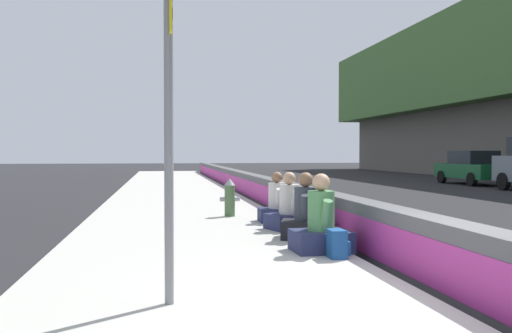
{
  "coord_description": "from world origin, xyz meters",
  "views": [
    {
      "loc": [
        -5.66,
        3.22,
        1.62
      ],
      "look_at": [
        7.71,
        0.96,
        1.29
      ],
      "focal_mm": 39.91,
      "sensor_mm": 36.0,
      "label": 1
    }
  ],
  "objects_px": {
    "route_sign_post": "(169,92)",
    "seated_person_middle": "(306,218)",
    "backpack": "(337,244)",
    "seated_person_rear": "(289,211)",
    "seated_person_far": "(277,206)",
    "fire_hydrant": "(230,197)",
    "parked_car_midline": "(472,167)",
    "seated_person_foreground": "(321,227)"
  },
  "relations": [
    {
      "from": "backpack",
      "to": "seated_person_middle",
      "type": "bearing_deg",
      "value": -0.7
    },
    {
      "from": "route_sign_post",
      "to": "seated_person_foreground",
      "type": "xyz_separation_m",
      "value": [
        2.59,
        -2.28,
        -1.71
      ]
    },
    {
      "from": "route_sign_post",
      "to": "backpack",
      "type": "bearing_deg",
      "value": -49.13
    },
    {
      "from": "backpack",
      "to": "seated_person_far",
      "type": "bearing_deg",
      "value": -0.22
    },
    {
      "from": "fire_hydrant",
      "to": "seated_person_middle",
      "type": "bearing_deg",
      "value": -166.15
    },
    {
      "from": "route_sign_post",
      "to": "seated_person_rear",
      "type": "xyz_separation_m",
      "value": [
        5.09,
        -2.37,
        -1.73
      ]
    },
    {
      "from": "seated_person_middle",
      "to": "seated_person_rear",
      "type": "xyz_separation_m",
      "value": [
        1.19,
        0.02,
        -0.01
      ]
    },
    {
      "from": "seated_person_rear",
      "to": "backpack",
      "type": "xyz_separation_m",
      "value": [
        -3.05,
        0.01,
        -0.15
      ]
    },
    {
      "from": "route_sign_post",
      "to": "seated_person_rear",
      "type": "distance_m",
      "value": 5.87
    },
    {
      "from": "fire_hydrant",
      "to": "seated_person_far",
      "type": "relative_size",
      "value": 0.82
    },
    {
      "from": "route_sign_post",
      "to": "parked_car_midline",
      "type": "bearing_deg",
      "value": -36.56
    },
    {
      "from": "backpack",
      "to": "route_sign_post",
      "type": "bearing_deg",
      "value": 130.87
    },
    {
      "from": "seated_person_rear",
      "to": "seated_person_far",
      "type": "bearing_deg",
      "value": -0.4
    },
    {
      "from": "route_sign_post",
      "to": "seated_person_middle",
      "type": "bearing_deg",
      "value": -31.39
    },
    {
      "from": "route_sign_post",
      "to": "backpack",
      "type": "relative_size",
      "value": 9.0
    },
    {
      "from": "route_sign_post",
      "to": "seated_person_middle",
      "type": "relative_size",
      "value": 3.16
    },
    {
      "from": "seated_person_rear",
      "to": "seated_person_middle",
      "type": "bearing_deg",
      "value": -179.27
    },
    {
      "from": "seated_person_far",
      "to": "seated_person_rear",
      "type": "bearing_deg",
      "value": 179.6
    },
    {
      "from": "seated_person_rear",
      "to": "seated_person_far",
      "type": "distance_m",
      "value": 1.22
    },
    {
      "from": "route_sign_post",
      "to": "seated_person_far",
      "type": "xyz_separation_m",
      "value": [
        6.31,
        -2.38,
        -1.74
      ]
    },
    {
      "from": "seated_person_rear",
      "to": "parked_car_midline",
      "type": "xyz_separation_m",
      "value": [
        15.72,
        -13.06,
        0.38
      ]
    },
    {
      "from": "seated_person_far",
      "to": "fire_hydrant",
      "type": "bearing_deg",
      "value": 36.68
    },
    {
      "from": "seated_person_rear",
      "to": "backpack",
      "type": "height_order",
      "value": "seated_person_rear"
    },
    {
      "from": "seated_person_foreground",
      "to": "seated_person_rear",
      "type": "distance_m",
      "value": 2.5
    },
    {
      "from": "fire_hydrant",
      "to": "backpack",
      "type": "xyz_separation_m",
      "value": [
        -5.44,
        -0.86,
        -0.25
      ]
    },
    {
      "from": "seated_person_foreground",
      "to": "parked_car_midline",
      "type": "bearing_deg",
      "value": -35.82
    },
    {
      "from": "fire_hydrant",
      "to": "seated_person_foreground",
      "type": "relative_size",
      "value": 0.75
    },
    {
      "from": "seated_person_foreground",
      "to": "fire_hydrant",
      "type": "bearing_deg",
      "value": 9.06
    },
    {
      "from": "route_sign_post",
      "to": "parked_car_midline",
      "type": "distance_m",
      "value": 25.94
    },
    {
      "from": "route_sign_post",
      "to": "seated_person_middle",
      "type": "xyz_separation_m",
      "value": [
        3.91,
        -2.38,
        -1.71
      ]
    },
    {
      "from": "fire_hydrant",
      "to": "backpack",
      "type": "bearing_deg",
      "value": -171.02
    },
    {
      "from": "seated_person_middle",
      "to": "fire_hydrant",
      "type": "bearing_deg",
      "value": 13.85
    },
    {
      "from": "route_sign_post",
      "to": "seated_person_far",
      "type": "relative_size",
      "value": 3.37
    },
    {
      "from": "parked_car_midline",
      "to": "fire_hydrant",
      "type": "bearing_deg",
      "value": 133.73
    },
    {
      "from": "seated_person_foreground",
      "to": "backpack",
      "type": "relative_size",
      "value": 2.92
    },
    {
      "from": "seated_person_far",
      "to": "seated_person_foreground",
      "type": "bearing_deg",
      "value": 178.52
    },
    {
      "from": "fire_hydrant",
      "to": "seated_person_foreground",
      "type": "distance_m",
      "value": 4.95
    },
    {
      "from": "route_sign_post",
      "to": "seated_person_rear",
      "type": "bearing_deg",
      "value": -24.94
    },
    {
      "from": "parked_car_midline",
      "to": "seated_person_rear",
      "type": "bearing_deg",
      "value": 140.27
    },
    {
      "from": "backpack",
      "to": "fire_hydrant",
      "type": "bearing_deg",
      "value": 8.98
    },
    {
      "from": "fire_hydrant",
      "to": "seated_person_far",
      "type": "height_order",
      "value": "seated_person_far"
    },
    {
      "from": "backpack",
      "to": "seated_person_rear",
      "type": "bearing_deg",
      "value": -0.15
    }
  ]
}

